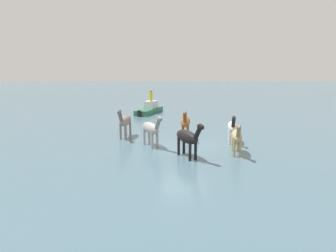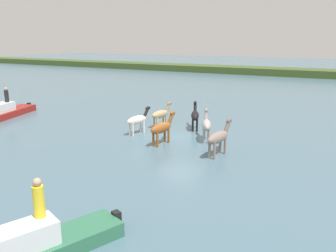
{
  "view_description": "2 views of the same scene",
  "coord_description": "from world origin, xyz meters",
  "px_view_note": "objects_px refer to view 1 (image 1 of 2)",
  "views": [
    {
      "loc": [
        1.5,
        15.83,
        4.01
      ],
      "look_at": [
        0.85,
        0.22,
        1.14
      ],
      "focal_mm": 31.45,
      "sensor_mm": 36.0,
      "label": 1
    },
    {
      "loc": [
        9.45,
        -19.02,
        6.13
      ],
      "look_at": [
        -0.63,
        -0.39,
        0.77
      ],
      "focal_mm": 36.69,
      "sensor_mm": 36.0,
      "label": 2
    }
  ],
  "objects_px": {
    "horse_chestnut_trailing": "(185,122)",
    "horse_pinto_flank": "(188,137)",
    "boat_skiff_near": "(149,110)",
    "person_helmsman_aft": "(151,96)",
    "horse_rear_stallion": "(232,127)",
    "horse_dark_mare": "(125,121)",
    "horse_mid_herd": "(237,136)",
    "horse_lead": "(151,128)"
  },
  "relations": [
    {
      "from": "horse_mid_herd",
      "to": "horse_pinto_flank",
      "type": "bearing_deg",
      "value": -67.61
    },
    {
      "from": "horse_rear_stallion",
      "to": "horse_mid_herd",
      "type": "bearing_deg",
      "value": 2.07
    },
    {
      "from": "boat_skiff_near",
      "to": "horse_pinto_flank",
      "type": "bearing_deg",
      "value": -150.95
    },
    {
      "from": "horse_chestnut_trailing",
      "to": "boat_skiff_near",
      "type": "relative_size",
      "value": 0.51
    },
    {
      "from": "horse_chestnut_trailing",
      "to": "horse_dark_mare",
      "type": "relative_size",
      "value": 0.98
    },
    {
      "from": "boat_skiff_near",
      "to": "person_helmsman_aft",
      "type": "distance_m",
      "value": 1.43
    },
    {
      "from": "horse_mid_herd",
      "to": "horse_dark_mare",
      "type": "bearing_deg",
      "value": -113.52
    },
    {
      "from": "horse_lead",
      "to": "horse_pinto_flank",
      "type": "bearing_deg",
      "value": 14.43
    },
    {
      "from": "horse_rear_stallion",
      "to": "horse_lead",
      "type": "bearing_deg",
      "value": -69.88
    },
    {
      "from": "horse_lead",
      "to": "person_helmsman_aft",
      "type": "bearing_deg",
      "value": 156.67
    },
    {
      "from": "horse_dark_mare",
      "to": "horse_rear_stallion",
      "type": "relative_size",
      "value": 1.1
    },
    {
      "from": "horse_chestnut_trailing",
      "to": "horse_rear_stallion",
      "type": "xyz_separation_m",
      "value": [
        -2.57,
        1.27,
        -0.07
      ]
    },
    {
      "from": "horse_chestnut_trailing",
      "to": "horse_pinto_flank",
      "type": "xyz_separation_m",
      "value": [
        0.3,
        4.17,
        -0.02
      ]
    },
    {
      "from": "horse_chestnut_trailing",
      "to": "horse_pinto_flank",
      "type": "relative_size",
      "value": 1.06
    },
    {
      "from": "horse_rear_stallion",
      "to": "horse_pinto_flank",
      "type": "height_order",
      "value": "horse_pinto_flank"
    },
    {
      "from": "horse_mid_herd",
      "to": "boat_skiff_near",
      "type": "distance_m",
      "value": 15.64
    },
    {
      "from": "boat_skiff_near",
      "to": "person_helmsman_aft",
      "type": "height_order",
      "value": "person_helmsman_aft"
    },
    {
      "from": "horse_dark_mare",
      "to": "horse_lead",
      "type": "height_order",
      "value": "horse_dark_mare"
    },
    {
      "from": "horse_lead",
      "to": "boat_skiff_near",
      "type": "xyz_separation_m",
      "value": [
        0.37,
        -13.23,
        -0.7
      ]
    },
    {
      "from": "horse_chestnut_trailing",
      "to": "person_helmsman_aft",
      "type": "height_order",
      "value": "person_helmsman_aft"
    },
    {
      "from": "horse_lead",
      "to": "boat_skiff_near",
      "type": "height_order",
      "value": "horse_lead"
    },
    {
      "from": "horse_mid_herd",
      "to": "horse_pinto_flank",
      "type": "distance_m",
      "value": 2.52
    },
    {
      "from": "horse_chestnut_trailing",
      "to": "horse_dark_mare",
      "type": "height_order",
      "value": "horse_dark_mare"
    },
    {
      "from": "horse_pinto_flank",
      "to": "person_helmsman_aft",
      "type": "relative_size",
      "value": 1.9
    },
    {
      "from": "horse_dark_mare",
      "to": "boat_skiff_near",
      "type": "relative_size",
      "value": 0.52
    },
    {
      "from": "horse_pinto_flank",
      "to": "person_helmsman_aft",
      "type": "xyz_separation_m",
      "value": [
        1.97,
        -15.32,
        0.74
      ]
    },
    {
      "from": "horse_lead",
      "to": "person_helmsman_aft",
      "type": "height_order",
      "value": "person_helmsman_aft"
    },
    {
      "from": "horse_pinto_flank",
      "to": "boat_skiff_near",
      "type": "relative_size",
      "value": 0.48
    },
    {
      "from": "horse_rear_stallion",
      "to": "person_helmsman_aft",
      "type": "xyz_separation_m",
      "value": [
        4.83,
        -12.42,
        0.79
      ]
    },
    {
      "from": "horse_dark_mare",
      "to": "horse_rear_stallion",
      "type": "bearing_deg",
      "value": 85.26
    },
    {
      "from": "horse_rear_stallion",
      "to": "horse_chestnut_trailing",
      "type": "bearing_deg",
      "value": -104.87
    },
    {
      "from": "horse_mid_herd",
      "to": "horse_dark_mare",
      "type": "relative_size",
      "value": 0.89
    },
    {
      "from": "horse_dark_mare",
      "to": "boat_skiff_near",
      "type": "bearing_deg",
      "value": -176.71
    },
    {
      "from": "horse_dark_mare",
      "to": "person_helmsman_aft",
      "type": "height_order",
      "value": "person_helmsman_aft"
    },
    {
      "from": "horse_chestnut_trailing",
      "to": "boat_skiff_near",
      "type": "height_order",
      "value": "horse_chestnut_trailing"
    },
    {
      "from": "horse_chestnut_trailing",
      "to": "horse_dark_mare",
      "type": "bearing_deg",
      "value": -88.15
    },
    {
      "from": "horse_mid_herd",
      "to": "horse_pinto_flank",
      "type": "xyz_separation_m",
      "value": [
        2.47,
        0.49,
        0.07
      ]
    },
    {
      "from": "person_helmsman_aft",
      "to": "boat_skiff_near",
      "type": "bearing_deg",
      "value": -32.82
    },
    {
      "from": "horse_dark_mare",
      "to": "horse_pinto_flank",
      "type": "xyz_separation_m",
      "value": [
        -3.41,
        4.56,
        -0.04
      ]
    },
    {
      "from": "horse_lead",
      "to": "boat_skiff_near",
      "type": "distance_m",
      "value": 13.25
    },
    {
      "from": "horse_chestnut_trailing",
      "to": "horse_mid_herd",
      "type": "xyz_separation_m",
      "value": [
        -2.17,
        3.69,
        -0.09
      ]
    },
    {
      "from": "horse_pinto_flank",
      "to": "person_helmsman_aft",
      "type": "height_order",
      "value": "person_helmsman_aft"
    }
  ]
}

